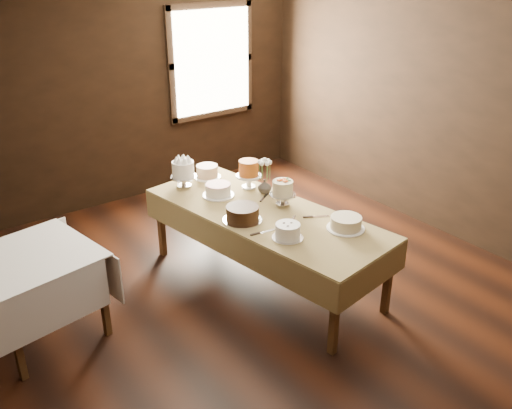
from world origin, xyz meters
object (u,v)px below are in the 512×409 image
object	(u,v)px
cake_meringue	(183,175)
cake_server_d	(266,195)
cake_server_b	(321,216)
flower_vase	(265,186)
display_table	(265,217)
cake_server_c	(241,204)
cake_server_e	(268,231)
side_table	(33,265)
cake_speckled	(207,172)
cake_lattice	(218,191)
cake_flowers	(283,194)
cake_chocolate	(243,214)
cake_caramel	(249,176)
cake_server_a	(293,219)
cake_cream	(346,223)
cake_swirl	(288,232)

from	to	relation	value
cake_meringue	cake_server_d	size ratio (longest dim) A/B	1.16
cake_server_b	flower_vase	xyz separation A→B (m)	(-0.09, 0.72, 0.07)
display_table	cake_server_c	size ratio (longest dim) A/B	10.48
cake_server_e	cake_server_b	bearing A→B (deg)	1.56
side_table	cake_speckled	bearing A→B (deg)	17.04
cake_meringue	cake_lattice	bearing A→B (deg)	-68.39
cake_flowers	cake_server_e	world-z (taller)	cake_flowers
cake_lattice	cake_chocolate	size ratio (longest dim) A/B	0.82
cake_chocolate	cake_server_c	size ratio (longest dim) A/B	1.63
cake_server_b	cake_caramel	bearing A→B (deg)	125.97
cake_server_a	cake_server_b	world-z (taller)	same
cake_server_c	cake_server_e	size ratio (longest dim) A/B	1.00
cake_server_e	cake_cream	bearing A→B (deg)	-25.12
side_table	cake_caramel	xyz separation A→B (m)	(2.17, 0.13, 0.19)
cake_server_d	cake_speckled	bearing A→B (deg)	72.71
cake_chocolate	cake_server_d	distance (m)	0.59
cake_lattice	cake_flowers	bearing A→B (deg)	-55.31
cake_meringue	cake_speckled	xyz separation A→B (m)	(0.32, 0.07, -0.06)
cake_server_c	cake_cream	bearing A→B (deg)	-168.78
side_table	cake_cream	bearing A→B (deg)	-25.27
display_table	cake_lattice	world-z (taller)	cake_lattice
display_table	cake_speckled	world-z (taller)	cake_speckled
cake_lattice	cake_server_a	world-z (taller)	cake_lattice
cake_meringue	cake_server_b	world-z (taller)	cake_meringue
cake_meringue	cake_swirl	bearing A→B (deg)	-84.23
cake_lattice	cake_chocolate	world-z (taller)	cake_chocolate
cake_lattice	cake_server_e	distance (m)	0.88
cake_meringue	flower_vase	bearing A→B (deg)	-47.36
display_table	cake_cream	world-z (taller)	cake_cream
cake_flowers	cake_swirl	xyz separation A→B (m)	(-0.38, -0.54, -0.05)
display_table	cake_meringue	world-z (taller)	cake_meringue
cake_server_c	cake_server_e	distance (m)	0.60
cake_swirl	cake_server_e	distance (m)	0.22
display_table	cake_swirl	bearing A→B (deg)	-106.69
display_table	cake_cream	xyz separation A→B (m)	(0.36, -0.68, 0.11)
cake_lattice	cake_server_b	xyz separation A→B (m)	(0.50, -0.93, -0.05)
cake_swirl	cake_server_b	distance (m)	0.53
cake_server_b	cake_cream	bearing A→B (deg)	-61.23
cake_server_b	cake_server_c	distance (m)	0.77
side_table	cake_flowers	world-z (taller)	cake_flowers
cake_caramel	cake_flowers	bearing A→B (deg)	-88.35
cake_cream	cake_server_a	bearing A→B (deg)	120.26
display_table	cake_chocolate	distance (m)	0.29
cake_lattice	cake_swirl	world-z (taller)	cake_swirl
cake_chocolate	cake_cream	distance (m)	0.90
cake_speckled	cake_server_b	size ratio (longest dim) A/B	1.19
cake_caramel	cake_server_d	size ratio (longest dim) A/B	1.25
cake_server_a	cake_server_c	bearing A→B (deg)	70.08
display_table	cake_lattice	xyz separation A→B (m)	(-0.15, 0.56, 0.11)
cake_meringue	cake_server_b	size ratio (longest dim) A/B	1.16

